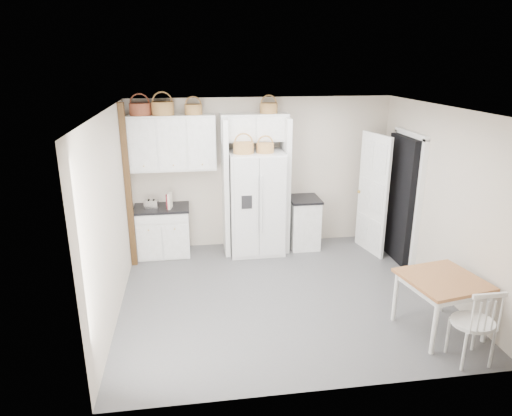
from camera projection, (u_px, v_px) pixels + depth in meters
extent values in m
plane|color=#4D4C51|center=(283.00, 295.00, 6.51)|extent=(4.50, 4.50, 0.00)
plane|color=white|center=(287.00, 110.00, 5.70)|extent=(4.50, 4.50, 0.00)
plane|color=#B4AB9B|center=(261.00, 173.00, 7.98)|extent=(4.50, 0.00, 4.50)
plane|color=#B4AB9B|center=(111.00, 216.00, 5.79)|extent=(0.00, 4.00, 4.00)
plane|color=#B4AB9B|center=(441.00, 201.00, 6.41)|extent=(0.00, 4.00, 4.00)
cube|color=silver|center=(256.00, 203.00, 7.74)|extent=(0.91, 0.73, 1.75)
cube|color=silver|center=(163.00, 232.00, 7.74)|extent=(0.88, 0.55, 0.81)
cube|color=silver|center=(303.00, 223.00, 8.07)|extent=(0.49, 0.59, 0.86)
cube|color=brown|center=(440.00, 305.00, 5.54)|extent=(1.00, 1.00, 0.72)
cube|color=silver|center=(473.00, 322.00, 4.95)|extent=(0.47, 0.43, 0.96)
cube|color=black|center=(161.00, 208.00, 7.61)|extent=(0.91, 0.59, 0.04)
cube|color=black|center=(304.00, 199.00, 7.93)|extent=(0.53, 0.63, 0.04)
cube|color=silver|center=(151.00, 205.00, 7.49)|extent=(0.24, 0.17, 0.15)
cube|color=#A32635|center=(167.00, 202.00, 7.51)|extent=(0.05, 0.15, 0.22)
cube|color=beige|center=(170.00, 201.00, 7.51)|extent=(0.07, 0.18, 0.26)
cylinder|color=#5A2A14|center=(140.00, 109.00, 7.20)|extent=(0.34, 0.34, 0.19)
cylinder|color=#9A6939|center=(163.00, 108.00, 7.24)|extent=(0.35, 0.35, 0.21)
cylinder|color=#9A6939|center=(193.00, 109.00, 7.32)|extent=(0.28, 0.28, 0.16)
cylinder|color=#9A6939|center=(269.00, 108.00, 7.48)|extent=(0.29, 0.29, 0.17)
cylinder|color=#9A6939|center=(244.00, 148.00, 7.32)|extent=(0.33, 0.33, 0.18)
cylinder|color=#9A6939|center=(265.00, 148.00, 7.37)|extent=(0.28, 0.28, 0.15)
cube|color=silver|center=(172.00, 143.00, 7.43)|extent=(1.40, 0.34, 0.90)
cube|color=silver|center=(254.00, 127.00, 7.55)|extent=(1.12, 0.34, 0.45)
cube|color=silver|center=(225.00, 187.00, 7.66)|extent=(0.08, 0.60, 2.30)
cube|color=silver|center=(285.00, 185.00, 7.80)|extent=(0.08, 0.60, 2.30)
cube|color=#331E0F|center=(128.00, 188.00, 7.07)|extent=(0.09, 0.09, 2.60)
cube|color=black|center=(402.00, 199.00, 7.43)|extent=(0.18, 0.85, 2.05)
cube|color=white|center=(373.00, 194.00, 7.69)|extent=(0.21, 0.79, 2.05)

